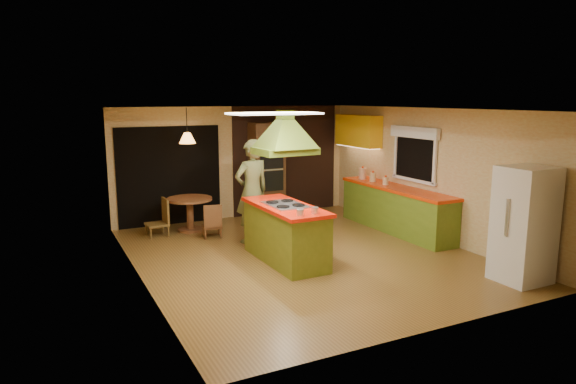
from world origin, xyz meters
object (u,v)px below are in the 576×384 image
kitchen_island (285,233)px  canister_large (363,174)px  dining_table (190,208)px  man (252,191)px  wall_oven (267,170)px  refrigerator (524,225)px

kitchen_island → canister_large: bearing=32.9°
dining_table → canister_large: bearing=-11.7°
man → kitchen_island: bearing=82.0°
wall_oven → dining_table: (-1.92, -0.45, -0.59)m
refrigerator → dining_table: bearing=125.6°
canister_large → refrigerator: bearing=-91.3°
man → refrigerator: man is taller
man → refrigerator: bearing=116.6°
refrigerator → canister_large: 4.28m
kitchen_island → wall_oven: wall_oven is taller
refrigerator → canister_large: bearing=88.8°
refrigerator → wall_oven: bearing=107.0°
wall_oven → man: bearing=-119.7°
man → dining_table: size_ratio=2.14×
wall_oven → kitchen_island: bearing=-106.8°
kitchen_island → wall_oven: 3.32m
kitchen_island → man: size_ratio=0.99×
man → dining_table: (-0.82, 1.33, -0.49)m
kitchen_island → dining_table: size_ratio=2.12×
man → refrigerator: (2.77, -3.71, -0.11)m
refrigerator → dining_table: (-3.60, 5.04, -0.38)m
canister_large → dining_table: bearing=168.3°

